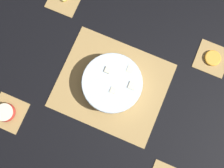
# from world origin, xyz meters

# --- Properties ---
(ground_plane) EXTENTS (6.00, 6.00, 0.00)m
(ground_plane) POSITION_xyz_m (0.00, 0.00, 0.00)
(ground_plane) COLOR black
(bamboo_mat_center) EXTENTS (0.46, 0.39, 0.01)m
(bamboo_mat_center) POSITION_xyz_m (-0.00, 0.00, 0.00)
(bamboo_mat_center) COLOR #A8844C
(bamboo_mat_center) RESTS_ON ground_plane
(coaster_mat_near_left) EXTENTS (0.14, 0.14, 0.01)m
(coaster_mat_near_left) POSITION_xyz_m (-0.36, -0.28, 0.00)
(coaster_mat_near_left) COLOR #A8844C
(coaster_mat_near_left) RESTS_ON ground_plane
(coaster_mat_far_right) EXTENTS (0.14, 0.14, 0.01)m
(coaster_mat_far_right) POSITION_xyz_m (0.36, 0.28, 0.00)
(coaster_mat_far_right) COLOR #A8844C
(coaster_mat_far_right) RESTS_ON ground_plane
(fruit_salad_bowl) EXTENTS (0.25, 0.25, 0.08)m
(fruit_salad_bowl) POSITION_xyz_m (0.00, -0.00, 0.04)
(fruit_salad_bowl) COLOR silver
(fruit_salad_bowl) RESTS_ON bamboo_mat_center
(apple_half) EXTENTS (0.08, 0.08, 0.04)m
(apple_half) POSITION_xyz_m (-0.36, -0.28, 0.03)
(apple_half) COLOR #B72D23
(apple_half) RESTS_ON coaster_mat_near_left
(orange_slice_whole) EXTENTS (0.07, 0.07, 0.01)m
(orange_slice_whole) POSITION_xyz_m (0.36, 0.28, 0.01)
(orange_slice_whole) COLOR #F9A338
(orange_slice_whole) RESTS_ON coaster_mat_far_right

